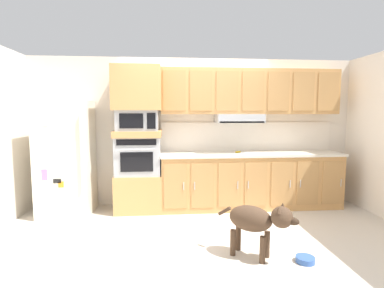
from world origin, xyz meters
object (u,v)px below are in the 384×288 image
Objects in this scene: dog at (257,220)px; microwave at (138,120)px; refrigerator at (66,158)px; dog_food_bowl at (305,259)px; built_in_oven at (138,155)px; screwdriver at (238,152)px.

microwave is at bearing 165.58° from dog.
dog_food_bowl is (3.02, -1.82, -0.85)m from refrigerator.
refrigerator is at bearing -177.14° from dog.
built_in_oven reaches higher than dog.
dog_food_bowl is at bearing -31.16° from refrigerator.
dog is (1.42, -1.75, -0.47)m from built_in_oven.
dog is at bearing -50.94° from built_in_oven.
refrigerator is at bearing 148.84° from dog_food_bowl.
screwdriver is 1.85m from dog.
refrigerator is 2.51× the size of built_in_oven.
screwdriver reaches higher than dog.
refrigerator reaches higher than microwave.
screwdriver is 0.22× the size of dog.
screwdriver is (2.75, 0.08, 0.05)m from refrigerator.
refrigerator is 2.31× the size of dog.
dog_food_bowl is at bearing -82.02° from screwdriver.
dog is at bearing -33.66° from refrigerator.
microwave is 3.22× the size of dog_food_bowl.
screwdriver is 2.13m from dog_food_bowl.
screwdriver is at bearing 0.53° from built_in_oven.
built_in_oven is (1.11, 0.07, 0.02)m from refrigerator.
dog_food_bowl is (0.27, -1.91, -0.90)m from screwdriver.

